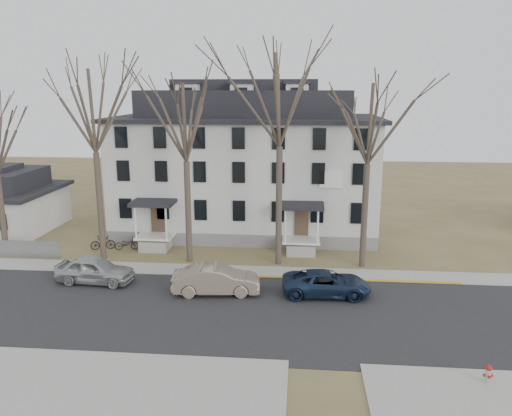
# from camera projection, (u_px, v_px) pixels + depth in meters

# --- Properties ---
(ground) EXTENTS (120.00, 120.00, 0.00)m
(ground) POSITION_uv_depth(u_px,v_px,m) (248.00, 332.00, 23.83)
(ground) COLOR olive
(ground) RESTS_ON ground
(main_road) EXTENTS (120.00, 10.00, 0.04)m
(main_road) POSITION_uv_depth(u_px,v_px,m) (252.00, 314.00, 25.77)
(main_road) COLOR #27272A
(main_road) RESTS_ON ground
(far_sidewalk) EXTENTS (120.00, 2.00, 0.08)m
(far_sidewalk) POSITION_uv_depth(u_px,v_px,m) (261.00, 273.00, 31.58)
(far_sidewalk) COLOR #A09F97
(far_sidewalk) RESTS_ON ground
(near_sidewalk_left) EXTENTS (20.00, 5.00, 0.08)m
(near_sidewalk_left) POSITION_uv_depth(u_px,v_px,m) (34.00, 384.00, 19.67)
(near_sidewalk_left) COLOR #A09F97
(near_sidewalk_left) RESTS_ON ground
(yellow_curb) EXTENTS (14.00, 0.25, 0.06)m
(yellow_curb) POSITION_uv_depth(u_px,v_px,m) (342.00, 281.00, 30.28)
(yellow_curb) COLOR gold
(yellow_curb) RESTS_ON ground
(boarding_house) EXTENTS (20.80, 12.36, 12.05)m
(boarding_house) POSITION_uv_depth(u_px,v_px,m) (246.00, 165.00, 40.15)
(boarding_house) COLOR slate
(boarding_house) RESTS_ON ground
(small_house) EXTENTS (8.70, 8.70, 5.00)m
(small_house) POSITION_uv_depth(u_px,v_px,m) (1.00, 203.00, 40.70)
(small_house) COLOR silver
(small_house) RESTS_ON ground
(tree_far_left) EXTENTS (8.40, 8.40, 13.72)m
(tree_far_left) POSITION_uv_depth(u_px,v_px,m) (93.00, 105.00, 31.87)
(tree_far_left) COLOR #473B31
(tree_far_left) RESTS_ON ground
(tree_mid_left) EXTENTS (7.80, 7.80, 12.74)m
(tree_mid_left) POSITION_uv_depth(u_px,v_px,m) (185.00, 117.00, 31.53)
(tree_mid_left) COLOR #473B31
(tree_mid_left) RESTS_ON ground
(tree_center) EXTENTS (9.00, 9.00, 14.70)m
(tree_center) POSITION_uv_depth(u_px,v_px,m) (280.00, 93.00, 30.67)
(tree_center) COLOR #473B31
(tree_center) RESTS_ON ground
(tree_mid_right) EXTENTS (7.80, 7.80, 12.74)m
(tree_mid_right) POSITION_uv_depth(u_px,v_px,m) (369.00, 118.00, 30.54)
(tree_mid_right) COLOR #473B31
(tree_mid_right) RESTS_ON ground
(car_silver) EXTENTS (4.77, 2.19, 1.58)m
(car_silver) POSITION_uv_depth(u_px,v_px,m) (95.00, 270.00, 29.73)
(car_silver) COLOR #AAAAAA
(car_silver) RESTS_ON ground
(car_tan) EXTENTS (5.06, 2.22, 1.62)m
(car_tan) POSITION_uv_depth(u_px,v_px,m) (216.00, 280.00, 28.15)
(car_tan) COLOR gray
(car_tan) RESTS_ON ground
(car_navy) EXTENTS (5.03, 2.47, 1.38)m
(car_navy) POSITION_uv_depth(u_px,v_px,m) (326.00, 284.00, 27.95)
(car_navy) COLOR #182640
(car_navy) RESTS_ON ground
(bicycle_left) EXTENTS (1.78, 0.96, 0.89)m
(bicycle_left) POSITION_uv_depth(u_px,v_px,m) (127.00, 244.00, 35.90)
(bicycle_left) COLOR black
(bicycle_left) RESTS_ON ground
(bicycle_right) EXTENTS (1.81, 1.05, 1.05)m
(bicycle_right) POSITION_uv_depth(u_px,v_px,m) (103.00, 243.00, 35.91)
(bicycle_right) COLOR black
(bicycle_right) RESTS_ON ground
(fire_hydrant) EXTENTS (0.36, 0.34, 0.86)m
(fire_hydrant) POSITION_uv_depth(u_px,v_px,m) (488.00, 375.00, 19.49)
(fire_hydrant) COLOR #B7B7BA
(fire_hydrant) RESTS_ON ground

